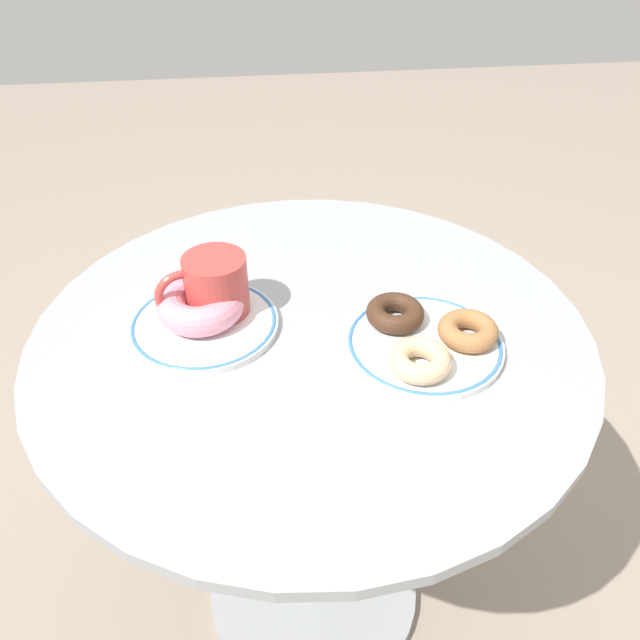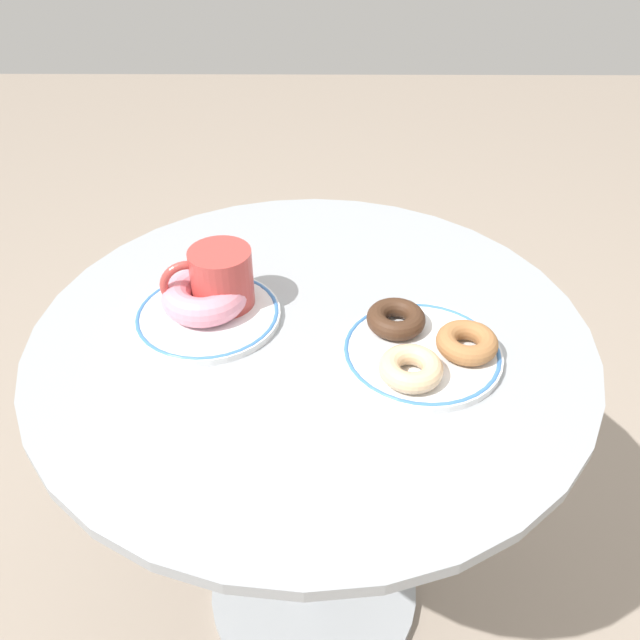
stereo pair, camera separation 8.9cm
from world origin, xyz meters
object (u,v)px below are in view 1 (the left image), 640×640
plate_right (424,344)px  donut_chocolate (395,313)px  donut_pink_frosted (200,305)px  cafe_table (312,434)px  donut_cinnamon (468,331)px  donut_glazed (420,360)px  plate_left (205,324)px  coffee_mug (214,288)px

plate_right → donut_chocolate: donut_chocolate is taller
donut_pink_frosted → cafe_table: bearing=-11.5°
donut_chocolate → cafe_table: bearing=174.9°
cafe_table → donut_cinnamon: (0.21, -0.06, 0.25)m
donut_pink_frosted → donut_glazed: (0.28, -0.14, -0.01)m
donut_glazed → donut_chocolate: bearing=95.5°
donut_cinnamon → donut_chocolate: (-0.09, 0.05, 0.00)m
plate_left → coffee_mug: size_ratio=1.61×
plate_right → donut_pink_frosted: donut_pink_frosted is taller
coffee_mug → cafe_table: bearing=-19.6°
donut_chocolate → coffee_mug: size_ratio=0.63×
plate_left → donut_chocolate: size_ratio=2.56×
donut_chocolate → coffee_mug: bearing=167.0°
cafe_table → plate_right: plate_right is taller
plate_right → donut_cinnamon: 0.06m
donut_pink_frosted → coffee_mug: 0.03m
plate_left → coffee_mug: (0.02, 0.03, 0.04)m
plate_left → plate_right: size_ratio=0.98×
cafe_table → donut_chocolate: donut_chocolate is taller
plate_left → donut_pink_frosted: bearing=108.8°
donut_chocolate → donut_glazed: 0.10m
plate_left → plate_right: (0.30, -0.08, 0.00)m
plate_right → donut_chocolate: bearing=123.3°
donut_chocolate → donut_pink_frosted: bearing=171.2°
cafe_table → coffee_mug: bearing=160.4°
plate_right → coffee_mug: (-0.28, 0.11, 0.04)m
plate_right → coffee_mug: coffee_mug is taller
donut_cinnamon → donut_glazed: 0.09m
donut_pink_frosted → coffee_mug: coffee_mug is taller
plate_left → donut_cinnamon: bearing=-13.0°
donut_pink_frosted → donut_glazed: bearing=-27.1°
donut_cinnamon → coffee_mug: size_ratio=0.63×
donut_pink_frosted → donut_cinnamon: bearing=-14.3°
donut_cinnamon → donut_glazed: bearing=-147.1°
cafe_table → donut_glazed: donut_glazed is taller
plate_left → coffee_mug: 0.05m
plate_left → donut_pink_frosted: donut_pink_frosted is taller
plate_right → donut_pink_frosted: size_ratio=1.74×
cafe_table → donut_pink_frosted: bearing=168.5°
coffee_mug → plate_left: bearing=-124.2°
plate_right → donut_cinnamon: (0.06, -0.00, 0.02)m
cafe_table → donut_glazed: bearing=-41.3°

